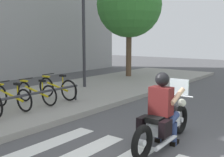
% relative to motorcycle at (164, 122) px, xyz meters
% --- Properties ---
extents(crosswalk_stripe_5, '(2.80, 0.40, 0.01)m').
position_rel_motorcycle_xyz_m(crosswalk_stripe_5, '(-1.61, 1.79, -0.45)').
color(crosswalk_stripe_5, white).
rests_on(crosswalk_stripe_5, ground).
extents(motorcycle, '(2.26, 0.62, 1.21)m').
position_rel_motorcycle_xyz_m(motorcycle, '(0.00, 0.00, 0.00)').
color(motorcycle, black).
rests_on(motorcycle, ground).
extents(rider, '(0.63, 0.54, 1.43)m').
position_rel_motorcycle_xyz_m(rider, '(-0.08, 0.00, 0.36)').
color(rider, '#591919').
rests_on(rider, ground).
extents(bicycle_5, '(0.48, 1.64, 0.74)m').
position_rel_motorcycle_xyz_m(bicycle_5, '(-0.53, 4.24, 0.04)').
color(bicycle_5, black).
rests_on(bicycle_5, sidewalk).
extents(bicycle_6, '(0.48, 1.67, 0.73)m').
position_rel_motorcycle_xyz_m(bicycle_6, '(0.26, 4.24, 0.03)').
color(bicycle_6, black).
rests_on(bicycle_6, sidewalk).
extents(bicycle_7, '(0.48, 1.63, 0.78)m').
position_rel_motorcycle_xyz_m(bicycle_7, '(1.06, 4.24, 0.05)').
color(bicycle_7, black).
rests_on(bicycle_7, sidewalk).
extents(street_lamp, '(0.28, 0.28, 4.34)m').
position_rel_motorcycle_xyz_m(street_lamp, '(3.24, 5.12, 2.17)').
color(street_lamp, '#2D2D33').
rests_on(street_lamp, ground).
extents(tree_near_rack, '(3.22, 3.22, 5.31)m').
position_rel_motorcycle_xyz_m(tree_near_rack, '(6.95, 5.52, 3.23)').
color(tree_near_rack, brown).
rests_on(tree_near_rack, ground).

